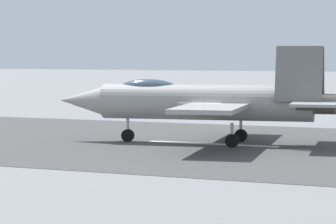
% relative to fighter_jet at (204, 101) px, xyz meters
% --- Properties ---
extents(ground_plane, '(400.00, 400.00, 0.00)m').
position_rel_fighter_jet_xyz_m(ground_plane, '(-0.17, 0.09, -2.51)').
color(ground_plane, gray).
extents(runway_strip, '(240.00, 26.00, 0.02)m').
position_rel_fighter_jet_xyz_m(runway_strip, '(-0.19, 0.09, -2.50)').
color(runway_strip, '#464745').
rests_on(runway_strip, ground).
extents(fighter_jet, '(17.24, 14.64, 5.71)m').
position_rel_fighter_jet_xyz_m(fighter_jet, '(0.00, 0.00, 0.00)').
color(fighter_jet, '#979693').
rests_on(fighter_jet, ground).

